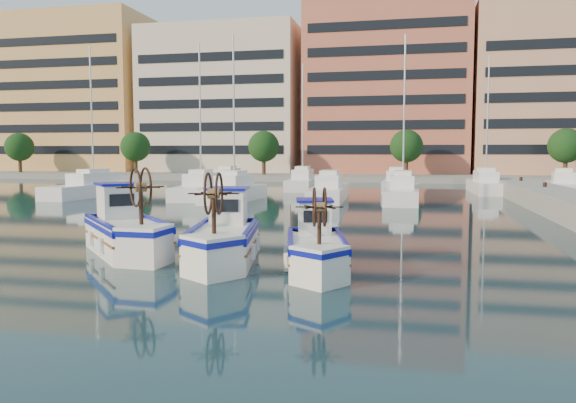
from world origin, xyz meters
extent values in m
plane|color=#1A3844|center=(0.00, 0.00, 0.00)|extent=(300.00, 300.00, 0.00)
cube|color=gray|center=(0.00, 67.00, 0.30)|extent=(180.00, 40.00, 0.60)
cube|color=#E0A65F|center=(-48.00, 65.00, 12.60)|extent=(24.00, 14.00, 24.00)
cube|color=black|center=(-48.00, 58.00, 12.60)|extent=(22.08, 0.12, 21.60)
cube|color=beige|center=(-23.00, 65.00, 11.10)|extent=(23.00, 14.00, 21.00)
cube|color=black|center=(-23.00, 58.00, 11.10)|extent=(21.16, 0.12, 18.90)
cube|color=#C1654B|center=(1.00, 65.00, 13.10)|extent=(22.00, 14.00, 25.00)
cube|color=black|center=(1.00, 58.00, 13.10)|extent=(20.24, 0.12, 22.50)
cube|color=tan|center=(24.00, 65.00, 11.60)|extent=(23.00, 14.00, 22.00)
cylinder|color=#3F2B19|center=(-50.00, 53.50, 1.50)|extent=(0.50, 0.50, 3.00)
sphere|color=#194217|center=(-50.00, 53.50, 4.20)|extent=(4.00, 4.00, 4.00)
cylinder|color=#3F2B19|center=(-32.00, 53.50, 1.50)|extent=(0.50, 0.50, 3.00)
sphere|color=#194217|center=(-32.00, 53.50, 4.20)|extent=(4.00, 4.00, 4.00)
cylinder|color=#3F2B19|center=(-14.00, 53.50, 1.50)|extent=(0.50, 0.50, 3.00)
sphere|color=#194217|center=(-14.00, 53.50, 4.20)|extent=(4.00, 4.00, 4.00)
cylinder|color=#3F2B19|center=(4.00, 53.50, 1.50)|extent=(0.50, 0.50, 3.00)
sphere|color=#194217|center=(4.00, 53.50, 4.20)|extent=(4.00, 4.00, 4.00)
cylinder|color=#3F2B19|center=(22.00, 53.50, 1.50)|extent=(0.50, 0.50, 3.00)
sphere|color=#194217|center=(22.00, 53.50, 4.20)|extent=(4.00, 4.00, 4.00)
cube|color=white|center=(-19.57, 22.67, 0.50)|extent=(2.94, 10.40, 1.00)
cylinder|color=silver|center=(-19.57, 22.67, 6.00)|extent=(0.12, 0.12, 11.00)
cube|color=white|center=(-10.94, 23.29, 0.50)|extent=(2.95, 9.54, 1.00)
cylinder|color=silver|center=(-10.94, 23.29, 6.00)|extent=(0.12, 0.12, 11.00)
cube|color=white|center=(-7.57, 21.00, 0.50)|extent=(2.71, 8.23, 1.00)
cylinder|color=silver|center=(-7.57, 21.00, 6.00)|extent=(0.12, 0.12, 11.00)
cube|color=white|center=(-1.12, 23.08, 0.50)|extent=(2.72, 10.44, 1.00)
cube|color=white|center=(4.03, 23.46, 0.50)|extent=(2.34, 10.17, 1.00)
cylinder|color=silver|center=(4.03, 23.46, 6.00)|extent=(0.12, 0.12, 11.00)
cube|color=white|center=(-12.87, 35.40, 0.50)|extent=(2.43, 8.17, 1.00)
cube|color=white|center=(-5.24, 34.45, 0.50)|extent=(2.75, 9.16, 1.00)
cylinder|color=silver|center=(-5.24, 34.45, 6.00)|extent=(0.12, 0.12, 11.00)
cube|color=white|center=(3.33, 33.34, 0.50)|extent=(2.23, 7.82, 1.00)
cube|color=white|center=(10.77, 33.21, 0.50)|extent=(2.32, 9.09, 1.00)
cylinder|color=silver|center=(10.77, 33.21, 6.00)|extent=(0.12, 0.12, 11.00)
cube|color=white|center=(16.71, 32.68, 0.50)|extent=(3.35, 7.43, 1.00)
cube|color=white|center=(-4.78, 0.44, 0.55)|extent=(4.35, 4.53, 1.10)
cube|color=#0B1195|center=(-4.78, 0.44, 0.97)|extent=(4.48, 4.67, 0.17)
cube|color=#176DB6|center=(-4.78, 0.44, 0.90)|extent=(3.75, 3.93, 0.06)
cube|color=white|center=(-5.63, 1.38, 1.68)|extent=(1.77, 1.78, 1.15)
cube|color=#0B1195|center=(-5.63, 1.38, 2.31)|extent=(1.99, 2.01, 0.08)
cylinder|color=#331E14|center=(-3.52, -0.96, 1.71)|extent=(0.13, 0.13, 1.22)
cylinder|color=brown|center=(-3.52, -0.96, 2.36)|extent=(0.45, 0.44, 0.29)
torus|color=#331E14|center=(-3.64, -1.06, 2.36)|extent=(0.88, 0.96, 1.23)
torus|color=#331E14|center=(-3.40, -0.85, 2.36)|extent=(0.88, 0.96, 1.23)
cube|color=white|center=(-1.11, -0.26, 0.53)|extent=(2.58, 4.52, 1.06)
cube|color=#0B1195|center=(-1.11, -0.26, 0.94)|extent=(2.66, 4.66, 0.16)
cube|color=#176DB6|center=(-1.11, -0.26, 0.87)|extent=(2.11, 4.03, 0.06)
cube|color=white|center=(-1.34, 0.94, 1.62)|extent=(1.34, 1.50, 1.12)
cube|color=#0B1195|center=(-1.34, 0.94, 2.23)|extent=(1.52, 1.68, 0.08)
cylinder|color=#331E14|center=(-0.77, -2.05, 1.65)|extent=(0.12, 0.12, 1.18)
cylinder|color=brown|center=(-0.77, -2.05, 2.28)|extent=(0.37, 0.34, 0.28)
torus|color=#331E14|center=(-0.92, -2.08, 2.28)|extent=(0.29, 1.18, 1.19)
torus|color=#331E14|center=(-0.62, -2.03, 2.28)|extent=(0.29, 1.18, 1.19)
cube|color=white|center=(1.89, -0.79, 0.47)|extent=(2.36, 3.99, 0.93)
cube|color=#0B1195|center=(1.89, -0.79, 0.82)|extent=(2.44, 4.11, 0.14)
cube|color=#176DB6|center=(1.89, -0.79, 0.77)|extent=(1.94, 3.55, 0.05)
cube|color=white|center=(1.66, 0.25, 1.42)|extent=(1.20, 1.34, 0.98)
cube|color=#0B1195|center=(1.66, 0.25, 1.96)|extent=(1.36, 1.50, 0.07)
cylinder|color=#331E14|center=(2.24, -2.36, 1.45)|extent=(0.11, 0.11, 1.03)
cylinder|color=brown|center=(2.24, -2.36, 2.00)|extent=(0.33, 0.30, 0.25)
torus|color=#331E14|center=(2.11, -2.39, 2.00)|extent=(0.28, 1.03, 1.04)
torus|color=#331E14|center=(2.37, -2.33, 2.00)|extent=(0.28, 1.03, 1.04)
camera|label=1|loc=(4.53, -16.70, 3.41)|focal=35.00mm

